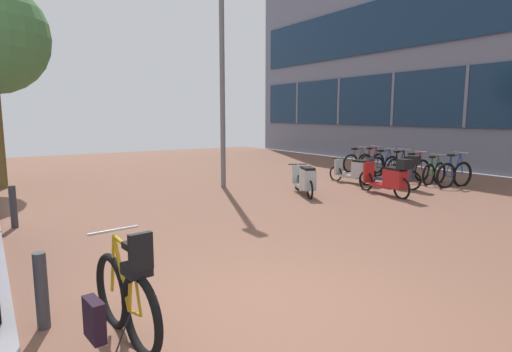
# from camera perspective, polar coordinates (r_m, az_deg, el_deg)

# --- Properties ---
(ground) EXTENTS (21.00, 40.00, 0.13)m
(ground) POSITION_cam_1_polar(r_m,az_deg,el_deg) (5.49, 14.92, -14.08)
(ground) COLOR #382A2E
(bicycle_foreground) EXTENTS (0.62, 1.41, 1.11)m
(bicycle_foreground) POSITION_cam_1_polar(r_m,az_deg,el_deg) (4.10, -17.60, -15.72)
(bicycle_foreground) COLOR black
(bicycle_foreground) RESTS_ON ground
(bicycle_rack_00) EXTENTS (1.40, 0.48, 1.03)m
(bicycle_rack_00) POSITION_cam_1_polar(r_m,az_deg,el_deg) (13.21, 25.48, 0.19)
(bicycle_rack_00) COLOR black
(bicycle_rack_00) RESTS_ON ground
(bicycle_rack_01) EXTENTS (1.27, 0.48, 0.92)m
(bicycle_rack_01) POSITION_cam_1_polar(r_m,az_deg,el_deg) (13.55, 23.18, 0.37)
(bicycle_rack_01) COLOR black
(bicycle_rack_01) RESTS_ON ground
(bicycle_rack_02) EXTENTS (1.36, 0.48, 0.97)m
(bicycle_rack_02) POSITION_cam_1_polar(r_m,az_deg,el_deg) (13.87, 20.89, 0.73)
(bicycle_rack_02) COLOR black
(bicycle_rack_02) RESTS_ON ground
(bicycle_rack_03) EXTENTS (1.41, 0.48, 0.99)m
(bicycle_rack_03) POSITION_cam_1_polar(r_m,az_deg,el_deg) (14.31, 19.01, 1.07)
(bicycle_rack_03) COLOR black
(bicycle_rack_03) RESTS_ON ground
(bicycle_rack_04) EXTENTS (1.36, 0.48, 0.97)m
(bicycle_rack_04) POSITION_cam_1_polar(r_m,az_deg,el_deg) (14.72, 17.12, 1.32)
(bicycle_rack_04) COLOR black
(bicycle_rack_04) RESTS_ON ground
(bicycle_rack_05) EXTENTS (1.41, 0.48, 1.01)m
(bicycle_rack_05) POSITION_cam_1_polar(r_m,az_deg,el_deg) (15.22, 15.56, 1.65)
(bicycle_rack_05) COLOR black
(bicycle_rack_05) RESTS_ON ground
(bicycle_rack_06) EXTENTS (1.32, 0.48, 0.94)m
(bicycle_rack_06) POSITION_cam_1_polar(r_m,az_deg,el_deg) (15.63, 13.74, 1.80)
(bicycle_rack_06) COLOR black
(bicycle_rack_06) RESTS_ON ground
(scooter_near) EXTENTS (0.91, 1.63, 0.78)m
(scooter_near) POSITION_cam_1_polar(r_m,az_deg,el_deg) (10.72, 6.75, -0.54)
(scooter_near) COLOR black
(scooter_near) RESTS_ON ground
(scooter_mid) EXTENTS (0.61, 1.89, 1.01)m
(scooter_mid) POSITION_cam_1_polar(r_m,az_deg,el_deg) (11.13, 17.80, -0.27)
(scooter_mid) COLOR black
(scooter_mid) RESTS_ON ground
(scooter_far) EXTENTS (0.54, 1.64, 0.75)m
(scooter_far) POSITION_cam_1_polar(r_m,az_deg,el_deg) (12.86, 13.42, 0.69)
(scooter_far) COLOR black
(scooter_far) RESTS_ON ground
(scooter_extra) EXTENTS (0.81, 1.80, 0.97)m
(scooter_extra) POSITION_cam_1_polar(r_m,az_deg,el_deg) (12.39, 18.60, 0.47)
(scooter_extra) COLOR black
(scooter_extra) RESTS_ON ground
(lamp_post) EXTENTS (0.20, 0.52, 6.27)m
(lamp_post) POSITION_cam_1_polar(r_m,az_deg,el_deg) (11.91, -4.66, 15.14)
(lamp_post) COLOR slate
(lamp_post) RESTS_ON ground
(bollard_near) EXTENTS (0.12, 0.12, 0.76)m
(bollard_near) POSITION_cam_1_polar(r_m,az_deg,el_deg) (4.61, -27.27, -13.80)
(bollard_near) COLOR #38383D
(bollard_near) RESTS_ON ground
(bollard_far) EXTENTS (0.12, 0.12, 0.78)m
(bollard_far) POSITION_cam_1_polar(r_m,az_deg,el_deg) (8.79, -30.26, -3.66)
(bollard_far) COLOR #38383D
(bollard_far) RESTS_ON ground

